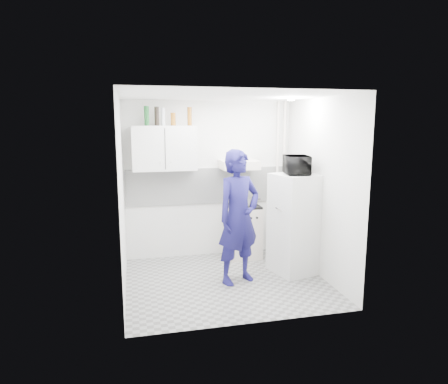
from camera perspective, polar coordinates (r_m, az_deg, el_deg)
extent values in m
plane|color=gray|center=(5.87, 0.32, -12.63)|extent=(2.80, 2.80, 0.00)
plane|color=white|center=(5.43, 0.35, 13.61)|extent=(2.80, 2.80, 0.00)
plane|color=silver|center=(6.71, -2.14, 1.77)|extent=(2.80, 0.00, 2.80)
plane|color=silver|center=(5.36, -14.38, -0.61)|extent=(0.00, 2.60, 2.60)
plane|color=silver|center=(5.98, 13.50, 0.50)|extent=(0.00, 2.60, 2.60)
imported|color=#16134D|center=(5.59, 2.10, -3.60)|extent=(0.81, 0.68, 1.89)
cube|color=silver|center=(6.77, 2.76, -5.70)|extent=(0.54, 0.54, 0.86)
cube|color=silver|center=(6.10, 10.13, -4.48)|extent=(0.76, 0.76, 1.50)
cube|color=black|center=(6.67, 2.79, -2.01)|extent=(0.51, 0.51, 0.03)
cylinder|color=silver|center=(6.72, 3.45, -1.34)|extent=(0.18, 0.18, 0.10)
imported|color=black|center=(5.95, 10.39, 3.83)|extent=(0.55, 0.42, 0.27)
cylinder|color=#144C1E|center=(6.35, -11.00, 10.63)|extent=(0.08, 0.08, 0.30)
cylinder|color=black|center=(6.36, -9.58, 10.63)|extent=(0.07, 0.07, 0.29)
cylinder|color=#B2B7BC|center=(6.37, -8.69, 10.56)|extent=(0.06, 0.06, 0.27)
cylinder|color=brown|center=(6.38, -7.27, 10.28)|extent=(0.08, 0.08, 0.20)
cylinder|color=brown|center=(6.41, -4.94, 10.72)|extent=(0.07, 0.07, 0.29)
cube|color=silver|center=(6.38, -8.54, 6.21)|extent=(1.00, 0.35, 0.70)
cube|color=silver|center=(6.54, 2.14, 3.93)|extent=(0.60, 0.50, 0.14)
cube|color=white|center=(6.71, -2.11, 0.90)|extent=(2.74, 0.03, 0.60)
cylinder|color=silver|center=(7.00, 8.50, 2.00)|extent=(0.05, 0.05, 2.60)
cylinder|color=silver|center=(6.95, 7.58, 1.97)|extent=(0.04, 0.04, 2.60)
cylinder|color=white|center=(5.93, 9.57, 12.87)|extent=(0.10, 0.10, 0.02)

